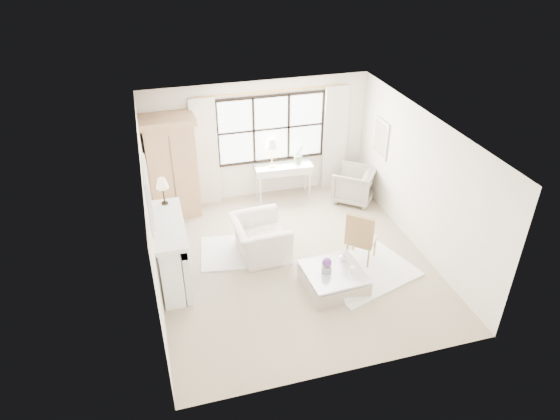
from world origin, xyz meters
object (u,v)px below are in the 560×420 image
at_px(armoire, 172,167).
at_px(coffee_table, 333,280).
at_px(console_table, 283,181).
at_px(club_armchair, 260,238).

bearing_deg(armoire, coffee_table, -57.00).
relative_size(armoire, coffee_table, 2.12).
bearing_deg(coffee_table, console_table, 85.47).
xyz_separation_m(club_armchair, coffee_table, (1.00, -1.34, -0.19)).
height_order(armoire, club_armchair, armoire).
height_order(club_armchair, coffee_table, club_armchair).
relative_size(armoire, console_table, 1.69).
relative_size(console_table, club_armchair, 1.17).
bearing_deg(armoire, club_armchair, -57.47).
bearing_deg(club_armchair, console_table, -29.61).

